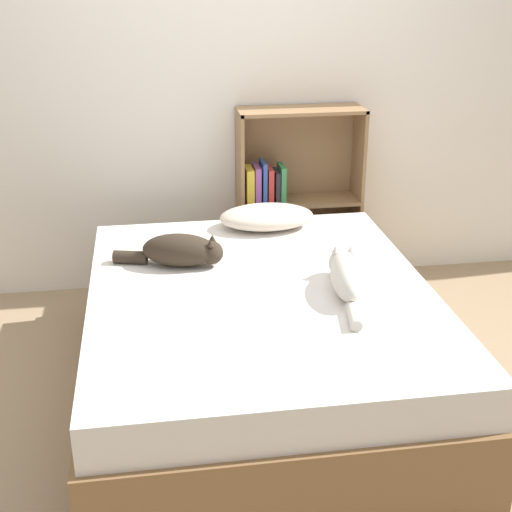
% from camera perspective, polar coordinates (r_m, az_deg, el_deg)
% --- Properties ---
extents(ground_plane, '(8.00, 8.00, 0.00)m').
position_cam_1_polar(ground_plane, '(3.45, 0.37, -10.64)').
color(ground_plane, '#997F60').
extents(wall_back, '(8.00, 0.06, 2.50)m').
position_cam_1_polar(wall_back, '(4.21, -2.51, 13.98)').
color(wall_back, white).
rests_on(wall_back, ground_plane).
extents(bed, '(1.57, 1.89, 0.53)m').
position_cam_1_polar(bed, '(3.31, 0.38, -6.86)').
color(bed, brown).
rests_on(bed, ground_plane).
extents(pillow, '(0.51, 0.31, 0.12)m').
position_cam_1_polar(pillow, '(3.87, 0.86, 3.16)').
color(pillow, beige).
rests_on(pillow, bed).
extents(cat_light, '(0.20, 0.59, 0.16)m').
position_cam_1_polar(cat_light, '(3.16, 7.23, -1.55)').
color(cat_light, beige).
rests_on(cat_light, bed).
extents(cat_dark, '(0.53, 0.26, 0.16)m').
position_cam_1_polar(cat_dark, '(3.41, -6.02, 0.43)').
color(cat_dark, '#33281E').
rests_on(cat_dark, bed).
extents(bookshelf, '(0.73, 0.26, 1.10)m').
position_cam_1_polar(bookshelf, '(4.30, 2.94, 4.81)').
color(bookshelf, '#8E6B47').
rests_on(bookshelf, ground_plane).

